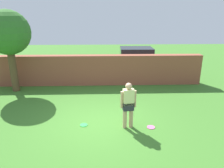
{
  "coord_description": "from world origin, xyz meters",
  "views": [
    {
      "loc": [
        0.19,
        -6.86,
        3.78
      ],
      "look_at": [
        0.49,
        1.43,
        1.0
      ],
      "focal_mm": 34.15,
      "sensor_mm": 36.0,
      "label": 1
    }
  ],
  "objects_px": {
    "person": "(128,103)",
    "frisbee_green": "(84,125)",
    "tree": "(8,33)",
    "frisbee_pink": "(151,127)",
    "car": "(136,61)"
  },
  "relations": [
    {
      "from": "person",
      "to": "frisbee_green",
      "type": "height_order",
      "value": "person"
    },
    {
      "from": "tree",
      "to": "frisbee_pink",
      "type": "bearing_deg",
      "value": -32.69
    },
    {
      "from": "tree",
      "to": "person",
      "type": "height_order",
      "value": "tree"
    },
    {
      "from": "car",
      "to": "frisbee_green",
      "type": "bearing_deg",
      "value": -111.84
    },
    {
      "from": "person",
      "to": "frisbee_pink",
      "type": "height_order",
      "value": "person"
    },
    {
      "from": "tree",
      "to": "person",
      "type": "relative_size",
      "value": 2.45
    },
    {
      "from": "car",
      "to": "frisbee_pink",
      "type": "bearing_deg",
      "value": -92.31
    },
    {
      "from": "person",
      "to": "frisbee_pink",
      "type": "relative_size",
      "value": 6.0
    },
    {
      "from": "tree",
      "to": "car",
      "type": "height_order",
      "value": "tree"
    },
    {
      "from": "frisbee_pink",
      "to": "frisbee_green",
      "type": "height_order",
      "value": "same"
    },
    {
      "from": "tree",
      "to": "car",
      "type": "distance_m",
      "value": 7.38
    },
    {
      "from": "tree",
      "to": "person",
      "type": "xyz_separation_m",
      "value": [
        5.32,
        -3.88,
        -1.96
      ]
    },
    {
      "from": "person",
      "to": "tree",
      "type": "bearing_deg",
      "value": -44.58
    },
    {
      "from": "tree",
      "to": "frisbee_pink",
      "type": "distance_m",
      "value": 7.81
    },
    {
      "from": "person",
      "to": "frisbee_green",
      "type": "xyz_separation_m",
      "value": [
        -1.54,
        0.19,
        -0.89
      ]
    }
  ]
}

